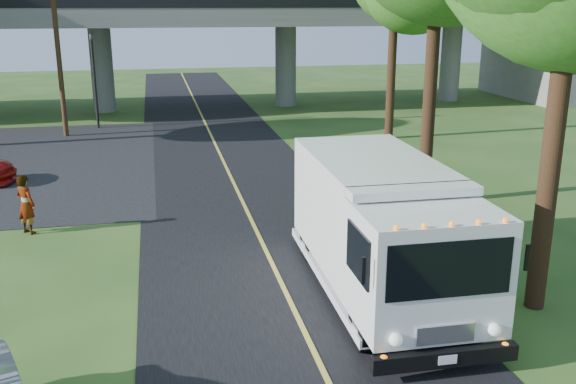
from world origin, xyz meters
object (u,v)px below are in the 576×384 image
object	(u,v)px
utility_pole	(58,47)
step_van	(382,226)
traffic_signal	(94,71)
pedestrian	(26,204)

from	to	relation	value
utility_pole	step_van	world-z (taller)	utility_pole
traffic_signal	step_van	bearing A→B (deg)	-70.88
traffic_signal	step_van	distance (m)	25.08
utility_pole	pedestrian	distance (m)	15.82
utility_pole	step_van	xyz separation A→B (m)	(9.70, -21.65, -2.86)
step_van	pedestrian	bearing A→B (deg)	145.89
traffic_signal	step_van	xyz separation A→B (m)	(8.20, -23.65, -1.46)
utility_pole	step_van	bearing A→B (deg)	-65.87
step_van	utility_pole	bearing A→B (deg)	114.84
traffic_signal	pedestrian	bearing A→B (deg)	-92.73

